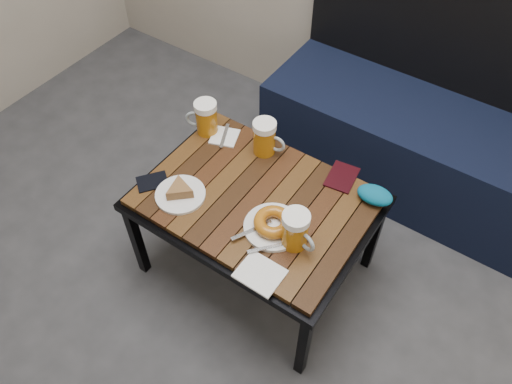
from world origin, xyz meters
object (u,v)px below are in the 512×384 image
Objects in this scene: passport_burgundy at (342,177)px; plate_pie at (180,192)px; knit_pouch at (375,195)px; beer_mug_centre at (265,138)px; passport_navy at (152,182)px; beer_mug_left at (206,117)px; beer_mug_right at (296,230)px; cafe_table at (256,204)px; plate_bagel at (273,224)px; bench at (419,140)px.

plate_pie is at bearing -145.21° from passport_burgundy.
knit_pouch is (0.59, 0.38, 0.01)m from plate_pie.
passport_navy is (-0.26, -0.37, -0.07)m from beer_mug_centre.
beer_mug_centre is at bearing 92.64° from passport_navy.
beer_mug_left is 0.79× the size of plate_pie.
beer_mug_right is (0.32, -0.31, 0.00)m from beer_mug_centre.
beer_mug_right reaches higher than cafe_table.
cafe_table is 0.27m from beer_mug_right.
bench is at bearing 77.27° from plate_bagel.
beer_mug_right is 1.32× the size of passport_navy.
plate_pie is (-0.57, -0.99, 0.22)m from bench.
cafe_table is 3.43× the size of plate_bagel.
beer_mug_right is (-0.11, -0.93, 0.27)m from bench.
knit_pouch is at bearing 81.08° from beer_mug_right.
plate_pie is 0.13m from passport_navy.
plate_pie is 0.36m from plate_bagel.
plate_bagel is at bearing -33.17° from cafe_table.
bench is 1.16m from plate_pie.
beer_mug_right reaches higher than beer_mug_left.
plate_bagel is 1.76× the size of passport_burgundy.
passport_burgundy is (-0.12, -0.58, 0.20)m from bench.
passport_navy is (-0.69, -1.00, 0.20)m from bench.
knit_pouch reaches higher than passport_burgundy.
cafe_table is at bearing 146.83° from plate_bagel.
beer_mug_right is 0.81× the size of plate_pie.
knit_pouch is at bearing -87.65° from bench.
knit_pouch is (0.03, -0.61, 0.23)m from bench.
bench is 9.59× the size of beer_mug_centre.
knit_pouch reaches higher than plate_pie.
plate_bagel is at bearing -126.87° from knit_pouch.
bench reaches higher than cafe_table.
passport_navy is at bearing -124.91° from bench.
plate_pie is at bearing 86.22° from beer_mug_left.
plate_bagel reaches higher than plate_pie.
bench reaches higher than beer_mug_right.
plate_bagel is 0.39m from knit_pouch.
beer_mug_right reaches higher than beer_mug_centre.
beer_mug_centre is 0.38m from plate_bagel.
bench reaches higher than beer_mug_left.
beer_mug_left is (-0.70, -0.66, 0.27)m from bench.
passport_navy is at bearing -175.95° from plate_pie.
bench is 0.97m from plate_bagel.
plate_pie is at bearing -147.08° from cafe_table.
plate_bagel is (0.49, -0.26, -0.05)m from beer_mug_left.
beer_mug_centre is at bearing -125.08° from bench.
beer_mug_centre is (0.26, 0.04, 0.00)m from beer_mug_left.
cafe_table is 0.40m from passport_navy.
bench reaches higher than plate_bagel.
plate_pie is 1.32× the size of passport_burgundy.
beer_mug_right is 0.59m from passport_navy.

